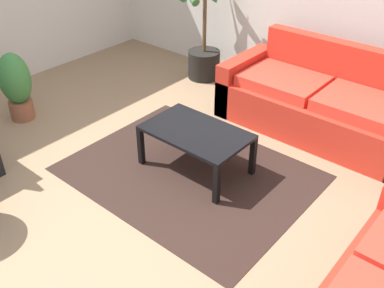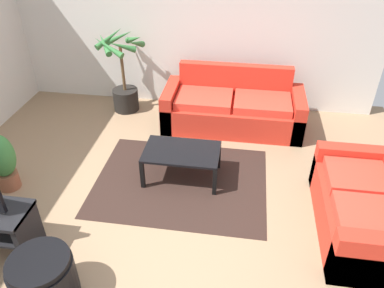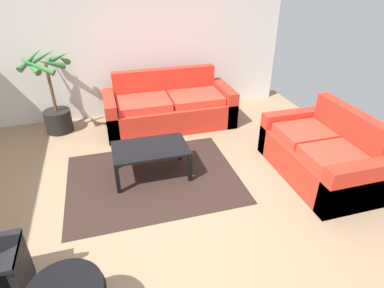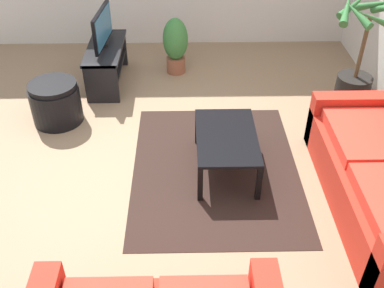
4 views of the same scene
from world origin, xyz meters
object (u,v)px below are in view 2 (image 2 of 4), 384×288
coffee_table (182,154)px  potted_palm (124,81)px  couch_loveseat (367,209)px  ottoman (44,279)px  couch_main (233,109)px  potted_plant_small (2,160)px

coffee_table → potted_palm: potted_palm is taller
couch_loveseat → ottoman: bearing=-156.9°
coffee_table → couch_loveseat: bearing=-16.0°
couch_main → coffee_table: size_ratio=2.23×
potted_palm → ottoman: 3.63m
coffee_table → ottoman: size_ratio=1.66×
potted_plant_small → couch_loveseat: bearing=-1.1°
potted_palm → potted_plant_small: size_ratio=1.71×
couch_loveseat → ottoman: couch_loveseat is taller
couch_main → ottoman: (-1.50, -3.34, -0.06)m
coffee_table → potted_palm: size_ratio=0.72×
potted_palm → couch_loveseat: bearing=-34.0°
couch_loveseat → coffee_table: (-2.13, 0.61, 0.07)m
potted_plant_small → ottoman: potted_plant_small is taller
ottoman → couch_main: bearing=65.8°
couch_loveseat → potted_palm: 4.11m
couch_main → couch_loveseat: same height
potted_palm → ottoman: potted_palm is taller
couch_loveseat → potted_plant_small: 4.28m
potted_palm → coffee_table: bearing=-53.0°
potted_plant_small → couch_main: bearing=35.8°
coffee_table → ottoman: ottoman is taller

